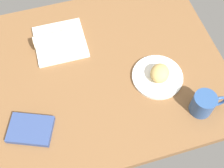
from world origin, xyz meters
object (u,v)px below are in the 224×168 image
(round_plate, at_px, (157,77))
(scone_pastry, at_px, (160,73))
(sauce_cup, at_px, (70,36))
(coffee_mug, at_px, (204,104))
(breakfast_wrap, at_px, (50,39))
(book_stack, at_px, (31,129))
(square_plate, at_px, (60,42))

(round_plate, distance_m, scone_pastry, 0.04)
(sauce_cup, xyz_separation_m, coffee_mug, (-0.44, 0.50, 0.02))
(sauce_cup, bearing_deg, scone_pastry, 135.38)
(scone_pastry, bearing_deg, round_plate, -62.95)
(breakfast_wrap, xyz_separation_m, book_stack, (0.16, 0.40, -0.03))
(coffee_mug, bearing_deg, sauce_cup, -49.11)
(round_plate, relative_size, book_stack, 1.09)
(book_stack, xyz_separation_m, coffee_mug, (-0.69, 0.10, 0.04))
(round_plate, bearing_deg, coffee_mug, 121.51)
(breakfast_wrap, relative_size, book_stack, 0.73)
(sauce_cup, distance_m, book_stack, 0.47)
(scone_pastry, distance_m, square_plate, 0.49)
(square_plate, xyz_separation_m, coffee_mug, (-0.49, 0.50, 0.04))
(scone_pastry, height_order, sauce_cup, scone_pastry)
(round_plate, xyz_separation_m, sauce_cup, (0.32, -0.31, 0.02))
(breakfast_wrap, bearing_deg, sauce_cup, 91.78)
(square_plate, xyz_separation_m, book_stack, (0.20, 0.40, 0.00))
(square_plate, height_order, coffee_mug, coffee_mug)
(round_plate, xyz_separation_m, book_stack, (0.57, 0.09, 0.00))
(square_plate, xyz_separation_m, sauce_cup, (-0.05, -0.00, 0.02))
(square_plate, relative_size, sauce_cup, 3.99)
(coffee_mug, bearing_deg, square_plate, -45.76)
(square_plate, distance_m, coffee_mug, 0.70)
(breakfast_wrap, height_order, coffee_mug, coffee_mug)
(round_plate, relative_size, coffee_mug, 1.54)
(square_plate, bearing_deg, scone_pastry, 139.89)
(round_plate, bearing_deg, sauce_cup, -44.33)
(breakfast_wrap, distance_m, book_stack, 0.43)
(scone_pastry, xyz_separation_m, book_stack, (0.57, 0.08, -0.03))
(round_plate, bearing_deg, scone_pastry, 117.05)
(scone_pastry, bearing_deg, sauce_cup, -44.62)
(square_plate, height_order, book_stack, book_stack)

